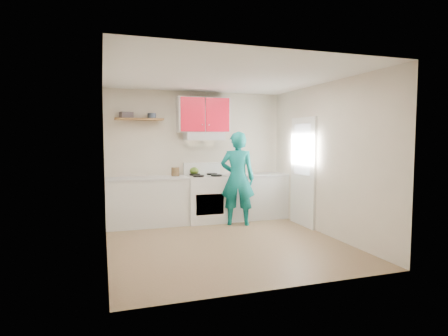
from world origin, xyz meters
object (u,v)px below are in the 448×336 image
object	(u,v)px
stove	(206,199)
tin	(152,116)
person	(238,178)
kettle	(194,171)
crock	(175,172)

from	to	relation	value
stove	tin	distance (m)	1.92
stove	person	bearing A→B (deg)	-40.29
kettle	stove	bearing A→B (deg)	-71.36
tin	crock	world-z (taller)	tin
stove	crock	distance (m)	0.80
stove	kettle	xyz separation A→B (m)	(-0.17, 0.24, 0.54)
tin	kettle	distance (m)	1.38
kettle	crock	xyz separation A→B (m)	(-0.41, -0.13, -0.00)
tin	person	world-z (taller)	tin
tin	crock	bearing A→B (deg)	-7.31
stove	crock	xyz separation A→B (m)	(-0.58, 0.12, 0.54)
stove	tin	world-z (taller)	tin
crock	tin	bearing A→B (deg)	172.69
tin	person	bearing A→B (deg)	-21.75
stove	person	distance (m)	0.80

